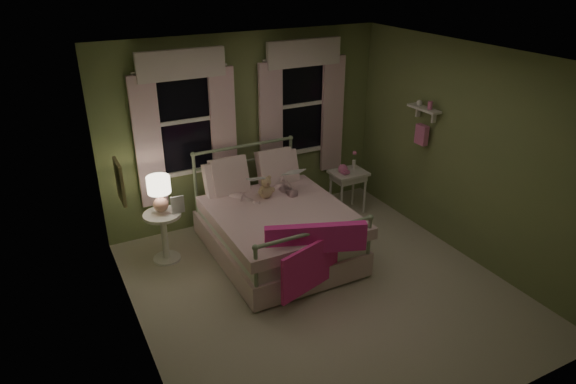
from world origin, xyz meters
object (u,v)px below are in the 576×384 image
child_left (240,180)px  child_right (280,172)px  nightstand_left (164,230)px  teddy_bear (266,189)px  bed (275,226)px  table_lamp (159,190)px  nightstand_right (348,178)px

child_left → child_right: (0.56, 0.00, 0.00)m
nightstand_left → teddy_bear: bearing=-9.4°
bed → child_left: (-0.28, 0.42, 0.52)m
child_right → table_lamp: (-1.57, 0.06, 0.05)m
bed → table_lamp: (-1.29, 0.48, 0.57)m
child_right → nightstand_right: (1.16, 0.11, -0.35)m
child_left → table_lamp: (-1.01, 0.06, 0.05)m
child_right → table_lamp: child_right is taller
nightstand_left → table_lamp: size_ratio=1.43×
bed → nightstand_right: size_ratio=3.18×
child_left → bed: bearing=100.6°
table_lamp → nightstand_right: bearing=1.1°
nightstand_right → bed: bearing=-159.8°
child_left → nightstand_left: size_ratio=1.02×
bed → nightstand_left: 1.38m
table_lamp → nightstand_right: table_lamp is taller
child_left → nightstand_right: child_left is taller
child_right → nightstand_right: size_ratio=1.04×
bed → nightstand_right: bed is taller
nightstand_left → table_lamp: 0.54m
child_left → table_lamp: 1.01m
teddy_bear → nightstand_right: size_ratio=0.48×
nightstand_left → bed: bearing=-20.3°
bed → table_lamp: size_ratio=4.49×
teddy_bear → table_lamp: size_ratio=0.68×
child_right → teddy_bear: (-0.28, -0.16, -0.11)m
bed → nightstand_left: size_ratio=3.13×
bed → nightstand_left: (-1.29, 0.48, 0.03)m
teddy_bear → nightstand_left: teddy_bear is taller
child_left → child_right: size_ratio=0.99×
nightstand_left → nightstand_right: same height
nightstand_left → nightstand_right: (2.73, 0.05, 0.13)m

